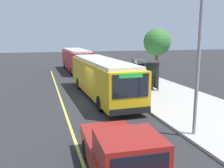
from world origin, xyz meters
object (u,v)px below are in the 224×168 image
transit_bus_main (102,77)px  transit_bus_second (76,59)px  pickup_truck (122,157)px  waiting_bench (148,83)px  pedestrian_commuter (147,81)px  route_sign_post (135,73)px

transit_bus_main → transit_bus_second: (-15.36, 0.15, -0.00)m
transit_bus_second → pickup_truck: bearing=-4.8°
transit_bus_second → waiting_bench: (13.83, 4.45, -0.98)m
transit_bus_second → waiting_bench: transit_bus_second is taller
pickup_truck → pedestrian_commuter: 12.75m
pickup_truck → pedestrian_commuter: (-11.35, 5.81, 0.26)m
transit_bus_second → pickup_truck: size_ratio=1.99×
transit_bus_second → waiting_bench: 14.56m
transit_bus_main → pedestrian_commuter: 3.72m
transit_bus_second → pedestrian_commuter: transit_bus_second is taller
transit_bus_second → waiting_bench: size_ratio=6.78×
pickup_truck → route_sign_post: route_sign_post is taller
route_sign_post → transit_bus_main: bearing=-114.5°
transit_bus_second → route_sign_post: 16.59m
transit_bus_second → route_sign_post: same height
transit_bus_main → route_sign_post: (1.08, 2.36, 0.34)m
route_sign_post → pedestrian_commuter: 1.72m
route_sign_post → pedestrian_commuter: (-0.72, 1.31, -0.84)m
transit_bus_second → route_sign_post: size_ratio=3.87×
pickup_truck → pedestrian_commuter: bearing=152.9°
transit_bus_main → waiting_bench: transit_bus_main is taller
transit_bus_main → pickup_truck: transit_bus_main is taller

